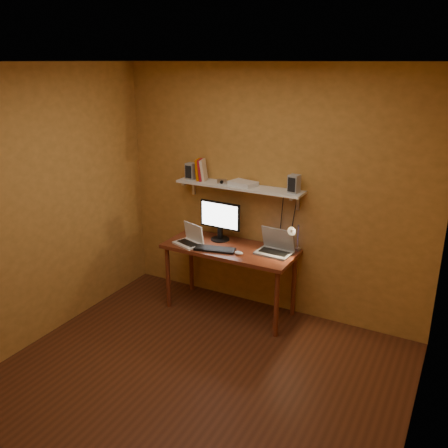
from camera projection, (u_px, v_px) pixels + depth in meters
The scene contains 14 objects.
room at pixel (188, 242), 3.60m from camera, with size 3.44×3.24×2.64m.
desk at pixel (230, 254), 5.01m from camera, with size 1.40×0.60×0.75m.
wall_shelf at pixel (239, 187), 4.94m from camera, with size 1.40×0.25×0.21m.
monitor at pixel (220, 219), 5.10m from camera, with size 0.48×0.21×0.43m.
laptop at pixel (276, 246), 4.81m from camera, with size 0.37×0.28×0.26m.
netbook at pixel (190, 239), 5.05m from camera, with size 0.34×0.29×0.22m.
keyboard at pixel (215, 249), 4.89m from camera, with size 0.42×0.14×0.02m, color black.
mouse at pixel (239, 253), 4.78m from camera, with size 0.10×0.06×0.03m, color white.
desk_lamp at pixel (295, 235), 4.72m from camera, with size 0.09×0.23×0.38m.
speaker_left at pixel (191, 171), 5.16m from camera, with size 0.10×0.10×0.18m, color gray.
speaker_right at pixel (294, 184), 4.63m from camera, with size 0.10×0.10×0.18m, color gray.
books at pixel (201, 170), 5.11m from camera, with size 0.15×0.16×0.23m.
shelf_camera at pixel (222, 182), 4.96m from camera, with size 0.10×0.06×0.06m.
router at pixel (243, 183), 4.91m from camera, with size 0.27×0.18×0.05m, color white.
Camera 1 is at (1.83, -2.82, 2.61)m, focal length 38.00 mm.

